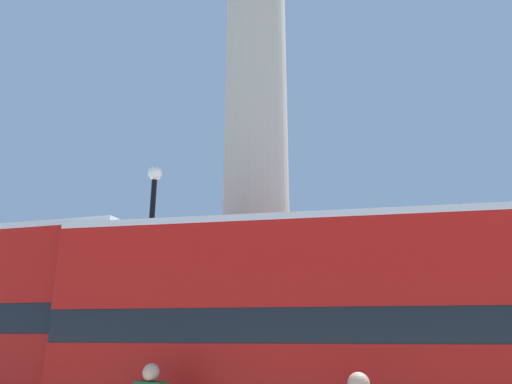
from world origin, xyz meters
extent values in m
cube|color=#ADA593|center=(0.00, 0.00, 1.70)|extent=(3.50, 3.50, 1.13)
cube|color=#ADA593|center=(0.00, 0.00, 2.83)|extent=(2.14, 2.14, 1.13)
cylinder|color=#ADA593|center=(0.00, 0.00, 12.82)|extent=(2.15, 2.15, 18.87)
cube|color=black|center=(2.99, -5.24, 2.35)|extent=(10.74, 2.59, 0.55)
cube|color=#B7140F|center=(2.99, -5.24, 3.35)|extent=(10.74, 2.64, 1.43)
cube|color=silver|center=(2.99, -5.24, 4.12)|extent=(10.74, 2.64, 0.12)
cube|color=#ADA593|center=(-11.95, 4.77, 1.27)|extent=(3.61, 3.33, 2.53)
ellipsoid|color=brown|center=(-11.95, 4.77, 4.10)|extent=(2.33, 2.01, 1.09)
cone|color=brown|center=(-11.10, 5.28, 4.60)|extent=(1.21, 1.06, 1.15)
cylinder|color=brown|center=(-11.95, 4.77, 5.10)|extent=(0.36, 0.36, 0.90)
sphere|color=brown|center=(-11.95, 4.77, 5.69)|extent=(0.28, 0.28, 0.28)
cylinder|color=brown|center=(-11.54, 5.37, 3.04)|extent=(0.20, 0.20, 1.03)
cylinder|color=brown|center=(-11.23, 4.85, 3.04)|extent=(0.20, 0.20, 1.03)
cylinder|color=brown|center=(-12.67, 4.68, 3.04)|extent=(0.20, 0.20, 1.03)
cylinder|color=black|center=(-2.12, -3.19, 3.05)|extent=(0.14, 0.14, 6.11)
sphere|color=white|center=(-2.12, -3.19, 6.30)|extent=(0.38, 0.38, 0.38)
sphere|color=tan|center=(2.79, -8.43, 1.71)|extent=(0.24, 0.24, 0.24)
sphere|color=tan|center=(-0.06, -7.40, 1.71)|extent=(0.24, 0.24, 0.24)
camera|label=1|loc=(2.73, -13.89, 2.24)|focal=32.00mm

